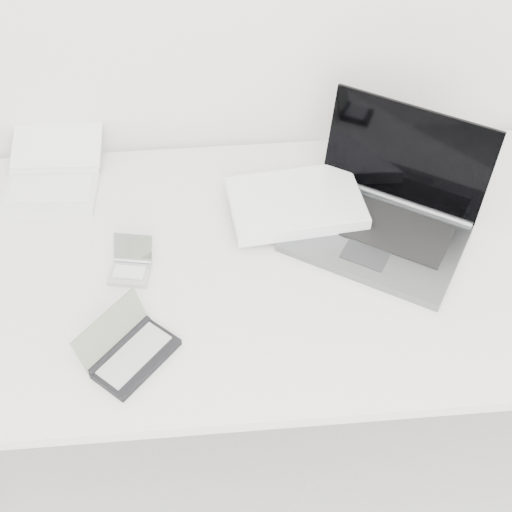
{
  "coord_description": "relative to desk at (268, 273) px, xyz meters",
  "views": [
    {
      "loc": [
        -0.12,
        0.51,
        1.93
      ],
      "look_at": [
        -0.03,
        1.51,
        0.79
      ],
      "focal_mm": 50.0,
      "sensor_mm": 36.0,
      "label": 1
    }
  ],
  "objects": [
    {
      "name": "laptop_large",
      "position": [
        0.2,
        0.1,
        0.09
      ],
      "size": [
        0.59,
        0.47,
        0.26
      ],
      "rotation": [
        0.0,
        0.0,
        -0.56
      ],
      "color": "slate",
      "rests_on": "desk"
    },
    {
      "name": "pda_silver",
      "position": [
        -0.3,
        -0.01,
        0.06
      ],
      "size": [
        0.1,
        0.12,
        0.06
      ],
      "rotation": [
        0.0,
        0.0,
        -0.19
      ],
      "color": "#B8B8BD",
      "rests_on": "desk"
    },
    {
      "name": "netbook_open_white",
      "position": [
        -0.5,
        0.29,
        0.06
      ],
      "size": [
        0.24,
        0.3,
        0.06
      ],
      "rotation": [
        0.0,
        0.0,
        -0.05
      ],
      "color": "white",
      "rests_on": "desk"
    },
    {
      "name": "desk",
      "position": [
        0.0,
        0.0,
        0.0
      ],
      "size": [
        1.6,
        0.8,
        0.73
      ],
      "color": "white",
      "rests_on": "ground"
    },
    {
      "name": "palmtop_charcoal",
      "position": [
        -0.3,
        -0.23,
        0.07
      ],
      "size": [
        0.21,
        0.21,
        0.09
      ],
      "rotation": [
        0.0,
        0.0,
        0.83
      ],
      "color": "black",
      "rests_on": "desk"
    }
  ]
}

